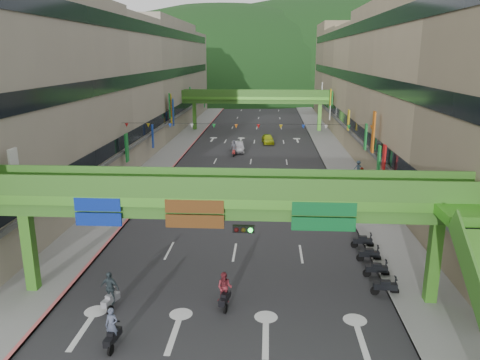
# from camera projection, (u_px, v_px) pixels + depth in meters

# --- Properties ---
(road_slab) EXTENTS (18.00, 140.00, 0.02)m
(road_slab) POSITION_uv_depth(u_px,v_px,m) (253.00, 147.00, 68.40)
(road_slab) COLOR #28282B
(road_slab) RESTS_ON ground
(sidewalk_left) EXTENTS (4.00, 140.00, 0.15)m
(sidewalk_left) POSITION_uv_depth(u_px,v_px,m) (179.00, 145.00, 69.04)
(sidewalk_left) COLOR gray
(sidewalk_left) RESTS_ON ground
(sidewalk_right) EXTENTS (4.00, 140.00, 0.15)m
(sidewalk_right) POSITION_uv_depth(u_px,v_px,m) (329.00, 147.00, 67.73)
(sidewalk_right) COLOR gray
(sidewalk_right) RESTS_ON ground
(curb_left) EXTENTS (0.20, 140.00, 0.18)m
(curb_left) POSITION_uv_depth(u_px,v_px,m) (192.00, 145.00, 68.92)
(curb_left) COLOR #CC5959
(curb_left) RESTS_ON ground
(curb_right) EXTENTS (0.20, 140.00, 0.18)m
(curb_right) POSITION_uv_depth(u_px,v_px,m) (316.00, 147.00, 67.84)
(curb_right) COLOR gray
(curb_right) RESTS_ON ground
(building_row_left) EXTENTS (12.80, 95.00, 19.00)m
(building_row_left) POSITION_uv_depth(u_px,v_px,m) (122.00, 80.00, 67.08)
(building_row_left) COLOR #9E937F
(building_row_left) RESTS_ON ground
(building_row_right) EXTENTS (12.80, 95.00, 19.00)m
(building_row_right) POSITION_uv_depth(u_px,v_px,m) (390.00, 81.00, 64.82)
(building_row_right) COLOR gray
(building_row_right) RESTS_ON ground
(overpass_near) EXTENTS (28.00, 12.27, 7.10)m
(overpass_near) POSITION_uv_depth(u_px,v_px,m) (243.00, 212.00, 23.99)
(overpass_near) COLOR #4C9E2D
(overpass_near) RESTS_ON ground
(overpass_far) EXTENTS (28.00, 2.20, 7.10)m
(overpass_far) POSITION_uv_depth(u_px,v_px,m) (257.00, 100.00, 81.46)
(overpass_far) COLOR #4C9E2D
(overpass_far) RESTS_ON ground
(hill_left) EXTENTS (168.00, 140.00, 112.00)m
(hill_left) POSITION_uv_depth(u_px,v_px,m) (224.00, 91.00, 175.34)
(hill_left) COLOR #1C4419
(hill_left) RESTS_ON ground
(hill_right) EXTENTS (208.00, 176.00, 128.00)m
(hill_right) POSITION_uv_depth(u_px,v_px,m) (325.00, 87.00, 192.23)
(hill_right) COLOR #1C4419
(hill_right) RESTS_ON ground
(bunting_string) EXTENTS (26.00, 0.36, 0.47)m
(bunting_string) POSITION_uv_depth(u_px,v_px,m) (247.00, 126.00, 47.58)
(bunting_string) COLOR black
(bunting_string) RESTS_ON ground
(scooter_rider_near) EXTENTS (0.67, 1.60, 1.99)m
(scooter_rider_near) POSITION_uv_depth(u_px,v_px,m) (112.00, 330.00, 21.21)
(scooter_rider_near) COLOR black
(scooter_rider_near) RESTS_ON ground
(scooter_rider_mid) EXTENTS (0.90, 1.59, 2.02)m
(scooter_rider_mid) POSITION_uv_depth(u_px,v_px,m) (225.00, 290.00, 24.58)
(scooter_rider_mid) COLOR black
(scooter_rider_mid) RESTS_ON ground
(scooter_rider_left) EXTENTS (1.13, 1.57, 2.15)m
(scooter_rider_left) POSITION_uv_depth(u_px,v_px,m) (110.00, 291.00, 24.41)
(scooter_rider_left) COLOR gray
(scooter_rider_left) RESTS_ON ground
(scooter_rider_far) EXTENTS (0.87, 1.60, 2.12)m
(scooter_rider_far) POSITION_uv_depth(u_px,v_px,m) (234.00, 148.00, 61.83)
(scooter_rider_far) COLOR maroon
(scooter_rider_far) RESTS_ON ground
(parked_scooter_row) EXTENTS (1.60, 7.15, 1.08)m
(parked_scooter_row) POSITION_uv_depth(u_px,v_px,m) (373.00, 261.00, 29.18)
(parked_scooter_row) COLOR black
(parked_scooter_row) RESTS_ON ground
(car_silver) EXTENTS (2.21, 4.64, 1.47)m
(car_silver) POSITION_uv_depth(u_px,v_px,m) (237.00, 147.00, 64.46)
(car_silver) COLOR gray
(car_silver) RESTS_ON ground
(car_yellow) EXTENTS (2.10, 4.24, 1.39)m
(car_yellow) POSITION_uv_depth(u_px,v_px,m) (268.00, 139.00, 70.49)
(car_yellow) COLOR #B3C219
(car_yellow) RESTS_ON ground
(pedestrian_red) EXTENTS (0.91, 0.72, 1.82)m
(pedestrian_red) POSITION_uv_depth(u_px,v_px,m) (362.00, 178.00, 47.53)
(pedestrian_red) COLOR maroon
(pedestrian_red) RESTS_ON ground
(pedestrian_dark) EXTENTS (1.00, 0.65, 1.58)m
(pedestrian_dark) POSITION_uv_depth(u_px,v_px,m) (389.00, 215.00, 36.79)
(pedestrian_dark) COLOR black
(pedestrian_dark) RESTS_ON ground
(pedestrian_blue) EXTENTS (0.73, 0.49, 1.52)m
(pedestrian_blue) POSITION_uv_depth(u_px,v_px,m) (358.00, 169.00, 51.89)
(pedestrian_blue) COLOR #374E61
(pedestrian_blue) RESTS_ON ground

